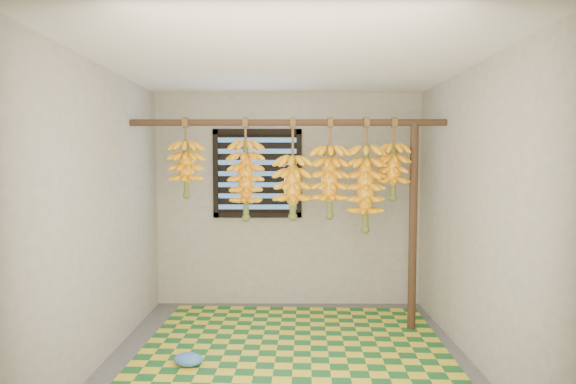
{
  "coord_description": "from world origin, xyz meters",
  "views": [
    {
      "loc": [
        0.02,
        -3.58,
        1.61
      ],
      "look_at": [
        0.0,
        0.55,
        1.35
      ],
      "focal_mm": 28.0,
      "sensor_mm": 36.0,
      "label": 1
    }
  ],
  "objects_px": {
    "banana_bunch_b": "(246,180)",
    "banana_bunch_d": "(330,182)",
    "plastic_bag": "(188,359)",
    "woven_mat": "(294,346)",
    "banana_bunch_c": "(293,187)",
    "banana_bunch_e": "(366,189)",
    "banana_bunch_f": "(393,171)",
    "banana_bunch_a": "(186,169)",
    "support_post": "(413,227)"
  },
  "relations": [
    {
      "from": "banana_bunch_b",
      "to": "banana_bunch_f",
      "type": "distance_m",
      "value": 1.41
    },
    {
      "from": "woven_mat",
      "to": "banana_bunch_c",
      "type": "relative_size",
      "value": 2.73
    },
    {
      "from": "banana_bunch_b",
      "to": "support_post",
      "type": "bearing_deg",
      "value": 0.0
    },
    {
      "from": "woven_mat",
      "to": "banana_bunch_b",
      "type": "height_order",
      "value": "banana_bunch_b"
    },
    {
      "from": "banana_bunch_b",
      "to": "banana_bunch_d",
      "type": "bearing_deg",
      "value": 0.0
    },
    {
      "from": "woven_mat",
      "to": "plastic_bag",
      "type": "bearing_deg",
      "value": -154.54
    },
    {
      "from": "support_post",
      "to": "plastic_bag",
      "type": "distance_m",
      "value": 2.35
    },
    {
      "from": "banana_bunch_c",
      "to": "banana_bunch_f",
      "type": "bearing_deg",
      "value": -0.0
    },
    {
      "from": "banana_bunch_c",
      "to": "banana_bunch_e",
      "type": "bearing_deg",
      "value": -0.0
    },
    {
      "from": "banana_bunch_b",
      "to": "banana_bunch_c",
      "type": "xyz_separation_m",
      "value": [
        0.45,
        0.0,
        -0.07
      ]
    },
    {
      "from": "support_post",
      "to": "banana_bunch_b",
      "type": "bearing_deg",
      "value": -180.0
    },
    {
      "from": "banana_bunch_a",
      "to": "banana_bunch_c",
      "type": "bearing_deg",
      "value": 0.0
    },
    {
      "from": "banana_bunch_e",
      "to": "banana_bunch_f",
      "type": "bearing_deg",
      "value": 0.0
    },
    {
      "from": "banana_bunch_d",
      "to": "banana_bunch_b",
      "type": "bearing_deg",
      "value": 180.0
    },
    {
      "from": "banana_bunch_e",
      "to": "banana_bunch_c",
      "type": "bearing_deg",
      "value": 180.0
    },
    {
      "from": "woven_mat",
      "to": "banana_bunch_d",
      "type": "relative_size",
      "value": 2.76
    },
    {
      "from": "plastic_bag",
      "to": "banana_bunch_c",
      "type": "xyz_separation_m",
      "value": [
        0.83,
        0.82,
        1.33
      ]
    },
    {
      "from": "banana_bunch_b",
      "to": "woven_mat",
      "type": "bearing_deg",
      "value": -42.16
    },
    {
      "from": "banana_bunch_a",
      "to": "banana_bunch_c",
      "type": "relative_size",
      "value": 0.79
    },
    {
      "from": "support_post",
      "to": "banana_bunch_b",
      "type": "relative_size",
      "value": 2.04
    },
    {
      "from": "banana_bunch_f",
      "to": "woven_mat",
      "type": "bearing_deg",
      "value": -156.31
    },
    {
      "from": "woven_mat",
      "to": "banana_bunch_d",
      "type": "bearing_deg",
      "value": 50.47
    },
    {
      "from": "banana_bunch_a",
      "to": "banana_bunch_f",
      "type": "height_order",
      "value": "same"
    },
    {
      "from": "banana_bunch_c",
      "to": "banana_bunch_b",
      "type": "bearing_deg",
      "value": -180.0
    },
    {
      "from": "banana_bunch_a",
      "to": "banana_bunch_b",
      "type": "xyz_separation_m",
      "value": [
        0.57,
        -0.0,
        -0.11
      ]
    },
    {
      "from": "plastic_bag",
      "to": "banana_bunch_b",
      "type": "height_order",
      "value": "banana_bunch_b"
    },
    {
      "from": "woven_mat",
      "to": "banana_bunch_c",
      "type": "height_order",
      "value": "banana_bunch_c"
    },
    {
      "from": "plastic_bag",
      "to": "banana_bunch_b",
      "type": "relative_size",
      "value": 0.25
    },
    {
      "from": "woven_mat",
      "to": "plastic_bag",
      "type": "distance_m",
      "value": 0.94
    },
    {
      "from": "banana_bunch_a",
      "to": "banana_bunch_d",
      "type": "bearing_deg",
      "value": -0.0
    },
    {
      "from": "support_post",
      "to": "banana_bunch_e",
      "type": "relative_size",
      "value": 1.83
    },
    {
      "from": "banana_bunch_f",
      "to": "banana_bunch_d",
      "type": "bearing_deg",
      "value": 180.0
    },
    {
      "from": "banana_bunch_a",
      "to": "banana_bunch_d",
      "type": "relative_size",
      "value": 0.79
    },
    {
      "from": "plastic_bag",
      "to": "banana_bunch_c",
      "type": "bearing_deg",
      "value": 44.46
    },
    {
      "from": "plastic_bag",
      "to": "banana_bunch_d",
      "type": "bearing_deg",
      "value": 34.56
    },
    {
      "from": "banana_bunch_b",
      "to": "banana_bunch_d",
      "type": "xyz_separation_m",
      "value": [
        0.8,
        0.0,
        -0.02
      ]
    },
    {
      "from": "woven_mat",
      "to": "banana_bunch_a",
      "type": "height_order",
      "value": "banana_bunch_a"
    },
    {
      "from": "banana_bunch_d",
      "to": "banana_bunch_e",
      "type": "xyz_separation_m",
      "value": [
        0.34,
        0.0,
        -0.06
      ]
    },
    {
      "from": "support_post",
      "to": "banana_bunch_d",
      "type": "xyz_separation_m",
      "value": [
        -0.8,
        -0.0,
        0.44
      ]
    },
    {
      "from": "plastic_bag",
      "to": "banana_bunch_c",
      "type": "relative_size",
      "value": 0.25
    },
    {
      "from": "support_post",
      "to": "banana_bunch_b",
      "type": "height_order",
      "value": "banana_bunch_b"
    },
    {
      "from": "woven_mat",
      "to": "banana_bunch_b",
      "type": "relative_size",
      "value": 2.7
    },
    {
      "from": "banana_bunch_b",
      "to": "banana_bunch_d",
      "type": "height_order",
      "value": "same"
    },
    {
      "from": "support_post",
      "to": "banana_bunch_b",
      "type": "distance_m",
      "value": 1.67
    },
    {
      "from": "banana_bunch_d",
      "to": "banana_bunch_e",
      "type": "relative_size",
      "value": 0.88
    },
    {
      "from": "support_post",
      "to": "banana_bunch_d",
      "type": "relative_size",
      "value": 2.09
    },
    {
      "from": "support_post",
      "to": "banana_bunch_f",
      "type": "relative_size",
      "value": 2.55
    },
    {
      "from": "banana_bunch_e",
      "to": "support_post",
      "type": "bearing_deg",
      "value": 0.0
    },
    {
      "from": "banana_bunch_d",
      "to": "plastic_bag",
      "type": "bearing_deg",
      "value": -145.44
    },
    {
      "from": "banana_bunch_b",
      "to": "banana_bunch_d",
      "type": "distance_m",
      "value": 0.8
    }
  ]
}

